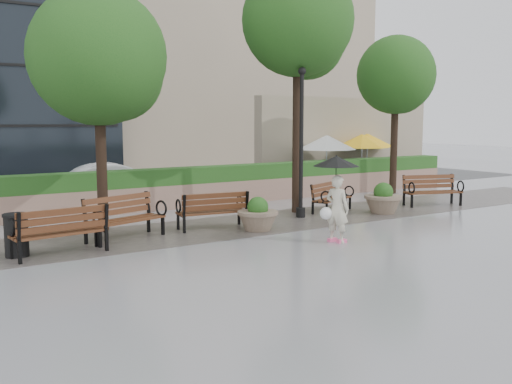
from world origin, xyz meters
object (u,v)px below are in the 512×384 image
bench_2 (213,218)px  trash_bin (16,236)px  bench_1 (126,227)px  pedestrian (337,190)px  bench_0 (61,241)px  planter_left (258,217)px  lamppost (301,152)px  bench_4 (432,197)px  car_right (116,181)px  bench_3 (332,203)px  planter_right (383,201)px

bench_2 → trash_bin: bearing=13.3°
bench_1 → pedestrian: (4.20, -3.04, 0.95)m
bench_0 → planter_left: bearing=174.0°
bench_2 → lamppost: 3.57m
bench_0 → bench_4: (12.69, 0.51, -0.01)m
planter_left → car_right: 8.26m
bench_1 → trash_bin: (-2.61, -0.46, 0.13)m
bench_2 → bench_3: bench_2 is taller
bench_1 → bench_4: bearing=-19.5°
bench_0 → bench_4: bench_0 is taller
planter_right → bench_3: bearing=137.2°
trash_bin → pedestrian: (6.82, -2.59, 0.82)m
trash_bin → car_right: car_right is taller
bench_3 → trash_bin: bench_3 is taller
planter_left → trash_bin: planter_left is taller
bench_4 → bench_1: bearing=-162.7°
bench_1 → trash_bin: bench_1 is taller
bench_0 → bench_4: bearing=175.8°
pedestrian → trash_bin: bearing=48.3°
planter_left → trash_bin: bearing=176.9°
trash_bin → bench_3: bearing=5.9°
bench_0 → planter_left: (5.18, 0.04, 0.04)m
bench_1 → bench_0: bearing=-172.9°
bench_3 → planter_left: (-3.71, -1.33, 0.08)m
bench_1 → planter_right: bearing=-21.6°
lamppost → pedestrian: size_ratio=2.16×
planter_left → pedestrian: pedestrian is taller
bench_2 → car_right: car_right is taller
planter_left → car_right: size_ratio=0.27×
planter_left → lamppost: size_ratio=0.24×
car_right → lamppost: bearing=-151.0°
bench_1 → lamppost: 5.88m
bench_1 → bench_3: (7.12, 0.55, -0.04)m
planter_right → pedestrian: bearing=-148.7°
bench_1 → trash_bin: bearing=172.1°
bench_2 → bench_4: bench_4 is taller
bench_2 → planter_left: (0.91, -0.85, 0.06)m
bench_2 → lamppost: (3.14, 0.18, 1.70)m
lamppost → car_right: bearing=114.8°
bench_2 → planter_left: 1.25m
bench_3 → bench_4: bench_4 is taller
bench_4 → car_right: bearing=157.0°
bench_4 → pedestrian: pedestrian is taller
bench_4 → planter_right: size_ratio=1.78×
car_right → pedestrian: pedestrian is taller
planter_left → pedestrian: bearing=-70.5°
bench_0 → trash_bin: (-0.83, 0.37, 0.13)m
bench_1 → bench_4: 10.91m
bench_2 → lamppost: lamppost is taller
pedestrian → bench_4: bearing=-88.8°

